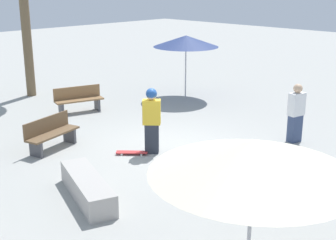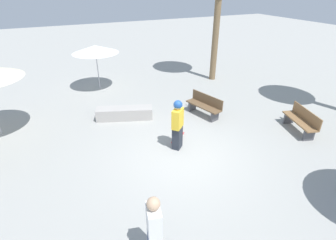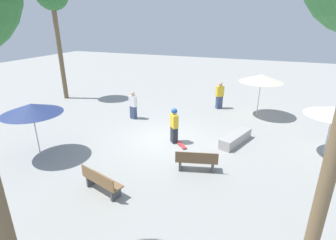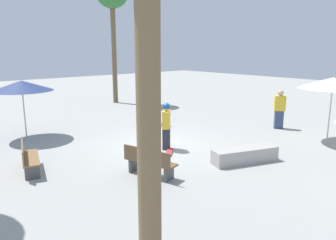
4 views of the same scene
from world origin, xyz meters
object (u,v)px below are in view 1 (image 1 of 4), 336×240
Objects in this scene: skater_main at (152,119)px; shade_umbrella_cream at (254,157)px; bench_near at (79,100)px; bystander_watching at (296,113)px; skateboard at (132,152)px; concrete_ledge at (87,188)px; shade_umbrella_navy at (186,41)px; bench_far at (51,134)px.

skater_main is 0.67× the size of shade_umbrella_cream.
bystander_watching is (2.40, -6.68, 0.38)m from bench_near.
skateboard is 0.29× the size of shade_umbrella_cream.
bench_near is 0.66× the size of shade_umbrella_cream.
concrete_ledge is 4.88m from shade_umbrella_cream.
concrete_ledge is (-2.26, -1.23, 0.17)m from skateboard.
bystander_watching is at bearing -11.13° from concrete_ledge.
shade_umbrella_navy reaches higher than concrete_ledge.
skateboard is at bearing 88.73° from bench_near.
skater_main is 2.69m from bench_far.
shade_umbrella_navy reaches higher than bystander_watching.
bench_far is at bearing 60.35° from bench_near.
shade_umbrella_navy is 5.84m from bystander_watching.
bench_near is at bearing -151.20° from bench_far.
bench_near reaches higher than skateboard.
skateboard is at bearing 62.25° from shade_umbrella_cream.
concrete_ledge is at bearing 81.10° from shade_umbrella_cream.
shade_umbrella_navy is at bearing 176.07° from bench_far.
shade_umbrella_navy is at bearing -98.22° from skater_main.
skateboard is 0.32× the size of concrete_ledge.
skateboard is at bearing 17.90° from skater_main.
bench_far is 0.70× the size of shade_umbrella_navy.
skater_main is at bearing 114.00° from bench_far.
bystander_watching reaches higher than bench_near.
bench_far is 1.03× the size of bystander_watching.
shade_umbrella_navy is (7.60, 4.29, 1.89)m from concrete_ledge.
shade_umbrella_cream is (-3.41, -5.34, 1.37)m from skater_main.
bench_far is at bearing -8.82° from skateboard.
shade_umbrella_navy is at bearing -92.60° from bystander_watching.
bench_near is 1.00× the size of bench_far.
shade_umbrella_navy reaches higher than skateboard.
shade_umbrella_navy is (8.29, 8.66, -0.17)m from shade_umbrella_cream.
shade_umbrella_cream is 1.05× the size of shade_umbrella_navy.
bench_near is at bearing -53.99° from skater_main.
concrete_ledge is 6.19m from bystander_watching.
shade_umbrella_cream reaches higher than bench_near.
bench_far is at bearing 76.71° from shade_umbrella_cream.
skater_main is 1.02× the size of bench_near.
shade_umbrella_cream reaches higher than skater_main.
skater_main is 0.75× the size of concrete_ledge.
skateboard is 0.30× the size of shade_umbrella_navy.
skateboard is (-0.46, 0.26, -0.85)m from skater_main.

